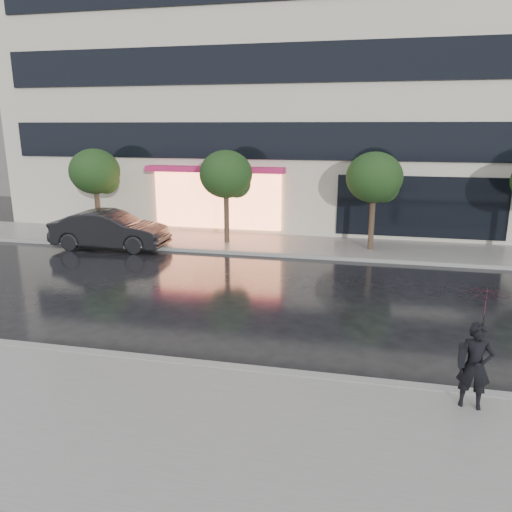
# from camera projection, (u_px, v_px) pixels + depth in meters

# --- Properties ---
(ground) EXTENTS (120.00, 120.00, 0.00)m
(ground) POSITION_uv_depth(u_px,v_px,m) (234.00, 350.00, 11.34)
(ground) COLOR black
(ground) RESTS_ON ground
(sidewalk_near) EXTENTS (60.00, 4.50, 0.12)m
(sidewalk_near) POSITION_uv_depth(u_px,v_px,m) (184.00, 431.00, 8.25)
(sidewalk_near) COLOR slate
(sidewalk_near) RESTS_ON ground
(sidewalk_far) EXTENTS (60.00, 3.50, 0.12)m
(sidewalk_far) POSITION_uv_depth(u_px,v_px,m) (297.00, 245.00, 21.00)
(sidewalk_far) COLOR slate
(sidewalk_far) RESTS_ON ground
(curb_near) EXTENTS (60.00, 0.25, 0.14)m
(curb_near) POSITION_uv_depth(u_px,v_px,m) (222.00, 368.00, 10.38)
(curb_near) COLOR gray
(curb_near) RESTS_ON ground
(curb_far) EXTENTS (60.00, 0.25, 0.14)m
(curb_far) POSITION_uv_depth(u_px,v_px,m) (291.00, 255.00, 19.35)
(curb_far) COLOR gray
(curb_far) RESTS_ON ground
(office_building) EXTENTS (30.00, 12.76, 18.00)m
(office_building) POSITION_uv_depth(u_px,v_px,m) (321.00, 45.00, 26.02)
(office_building) COLOR #BEB6A1
(office_building) RESTS_ON ground
(tree_far_west) EXTENTS (2.20, 2.20, 3.99)m
(tree_far_west) POSITION_uv_depth(u_px,v_px,m) (96.00, 173.00, 21.95)
(tree_far_west) COLOR #33261C
(tree_far_west) RESTS_ON ground
(tree_mid_west) EXTENTS (2.20, 2.20, 3.99)m
(tree_mid_west) POSITION_uv_depth(u_px,v_px,m) (228.00, 176.00, 20.69)
(tree_mid_west) COLOR #33261C
(tree_mid_west) RESTS_ON ground
(tree_mid_east) EXTENTS (2.20, 2.20, 3.99)m
(tree_mid_east) POSITION_uv_depth(u_px,v_px,m) (376.00, 179.00, 19.42)
(tree_mid_east) COLOR #33261C
(tree_mid_east) RESTS_ON ground
(parked_car) EXTENTS (4.82, 1.82, 1.57)m
(parked_car) POSITION_uv_depth(u_px,v_px,m) (110.00, 230.00, 20.56)
(parked_car) COLOR black
(parked_car) RESTS_ON ground
(pedestrian_with_umbrella) EXTENTS (0.98, 1.00, 2.21)m
(pedestrian_with_umbrella) POSITION_uv_depth(u_px,v_px,m) (481.00, 331.00, 8.49)
(pedestrian_with_umbrella) COLOR black
(pedestrian_with_umbrella) RESTS_ON sidewalk_near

